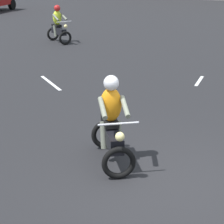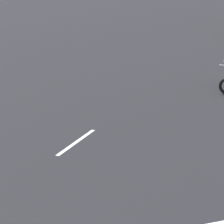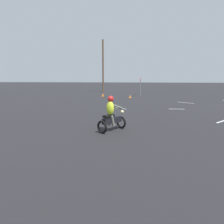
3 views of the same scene
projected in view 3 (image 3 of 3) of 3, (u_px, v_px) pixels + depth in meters
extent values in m
torus|color=black|center=(121.00, 122.00, 10.70)|extent=(0.45, 0.53, 0.60)
torus|color=black|center=(102.00, 127.00, 9.77)|extent=(0.45, 0.53, 0.60)
cube|color=black|center=(112.00, 120.00, 10.20)|extent=(1.01, 0.88, 0.28)
cube|color=black|center=(109.00, 116.00, 10.00)|extent=(0.60, 0.55, 0.10)
cylinder|color=silver|center=(121.00, 108.00, 10.54)|extent=(0.47, 0.57, 0.04)
sphere|color=#F2E08C|center=(122.00, 112.00, 10.67)|extent=(0.22, 0.22, 0.16)
ellipsoid|color=#D8F233|center=(110.00, 108.00, 10.01)|extent=(0.47, 0.49, 0.64)
cylinder|color=slate|center=(118.00, 107.00, 10.08)|extent=(0.48, 0.41, 0.27)
cylinder|color=slate|center=(112.00, 106.00, 10.35)|extent=(0.48, 0.41, 0.27)
cylinder|color=slate|center=(113.00, 121.00, 10.03)|extent=(0.27, 0.25, 0.51)
cylinder|color=slate|center=(108.00, 120.00, 10.22)|extent=(0.27, 0.25, 0.51)
sphere|color=red|center=(111.00, 99.00, 9.97)|extent=(0.39, 0.39, 0.28)
cylinder|color=slate|center=(140.00, 87.00, 27.68)|extent=(0.07, 0.07, 2.20)
cylinder|color=red|center=(140.00, 80.00, 27.54)|extent=(0.70, 0.03, 0.70)
cylinder|color=white|center=(140.00, 80.00, 27.54)|extent=(0.60, 0.01, 0.60)
cube|color=orange|center=(130.00, 98.00, 24.99)|extent=(0.32, 0.32, 0.03)
cone|color=orange|center=(130.00, 96.00, 24.96)|extent=(0.24, 0.24, 0.29)
cylinder|color=white|center=(130.00, 96.00, 24.95)|extent=(0.13, 0.13, 0.05)
cube|color=orange|center=(103.00, 96.00, 26.90)|extent=(0.32, 0.32, 0.03)
cone|color=orange|center=(103.00, 95.00, 26.87)|extent=(0.24, 0.24, 0.37)
cylinder|color=white|center=(103.00, 94.00, 26.86)|extent=(0.13, 0.13, 0.05)
cube|color=silver|center=(185.00, 103.00, 20.72)|extent=(1.32, 1.37, 0.01)
cube|color=silver|center=(176.00, 109.00, 16.84)|extent=(0.10, 1.21, 0.01)
cube|color=silver|center=(224.00, 121.00, 12.52)|extent=(1.35, 1.32, 0.01)
cylinder|color=brown|center=(103.00, 66.00, 32.16)|extent=(0.24, 0.24, 7.68)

